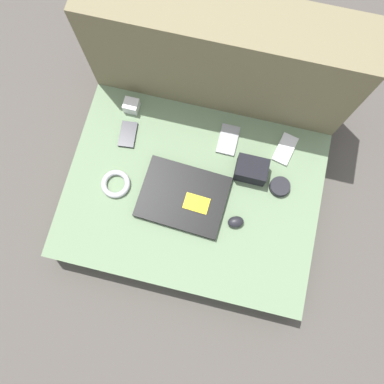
% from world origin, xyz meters
% --- Properties ---
extents(ground_plane, '(8.00, 8.00, 0.00)m').
position_xyz_m(ground_plane, '(0.00, 0.00, 0.00)').
color(ground_plane, '#4C4742').
extents(couch_seat, '(0.94, 0.70, 0.14)m').
position_xyz_m(couch_seat, '(0.00, 0.00, 0.07)').
color(couch_seat, slate).
rests_on(couch_seat, ground_plane).
extents(couch_backrest, '(0.94, 0.20, 0.56)m').
position_xyz_m(couch_backrest, '(0.00, 0.45, 0.28)').
color(couch_backrest, '#756B4C').
rests_on(couch_backrest, ground_plane).
extents(laptop, '(0.32, 0.25, 0.03)m').
position_xyz_m(laptop, '(-0.03, -0.02, 0.16)').
color(laptop, black).
rests_on(laptop, couch_seat).
extents(computer_mouse, '(0.07, 0.06, 0.03)m').
position_xyz_m(computer_mouse, '(0.18, -0.07, 0.16)').
color(computer_mouse, black).
rests_on(computer_mouse, couch_seat).
extents(speaker_puck, '(0.08, 0.08, 0.02)m').
position_xyz_m(speaker_puck, '(0.31, 0.10, 0.16)').
color(speaker_puck, black).
rests_on(speaker_puck, couch_seat).
extents(phone_silver, '(0.07, 0.12, 0.01)m').
position_xyz_m(phone_silver, '(0.09, 0.24, 0.15)').
color(phone_silver, '#99999E').
rests_on(phone_silver, couch_seat).
extents(phone_black, '(0.09, 0.13, 0.01)m').
position_xyz_m(phone_black, '(0.30, 0.25, 0.15)').
color(phone_black, silver).
rests_on(phone_black, couch_seat).
extents(phone_small, '(0.07, 0.11, 0.01)m').
position_xyz_m(phone_small, '(-0.29, 0.17, 0.15)').
color(phone_small, black).
rests_on(phone_small, couch_seat).
extents(camera_pouch, '(0.12, 0.08, 0.07)m').
position_xyz_m(camera_pouch, '(0.19, 0.13, 0.18)').
color(camera_pouch, black).
rests_on(camera_pouch, couch_seat).
extents(charger_brick, '(0.06, 0.05, 0.04)m').
position_xyz_m(charger_brick, '(-0.31, 0.28, 0.17)').
color(charger_brick, silver).
rests_on(charger_brick, couch_seat).
extents(cable_coil, '(0.11, 0.11, 0.02)m').
position_xyz_m(cable_coil, '(-0.28, -0.03, 0.16)').
color(cable_coil, '#B2B2B7').
rests_on(cable_coil, couch_seat).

